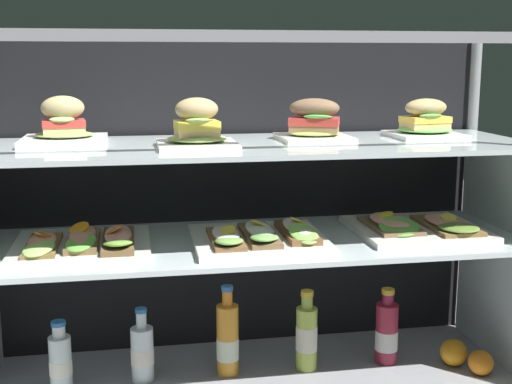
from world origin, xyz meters
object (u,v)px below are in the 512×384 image
(plated_roll_sandwich_right_of_center, at_px, (197,130))
(juice_bottle_tucked_behind, at_px, (307,336))
(open_sandwich_tray_center, at_px, (84,242))
(plated_roll_sandwich_near_right_corner, at_px, (314,124))
(plated_roll_sandwich_near_left_corner, at_px, (425,123))
(open_sandwich_tray_mid_left, at_px, (261,237))
(juice_bottle_front_fourth, at_px, (142,352))
(orange_fruit_near_left_post, at_px, (481,363))
(open_sandwich_tray_left_of_center, at_px, (417,227))
(plated_roll_sandwich_far_right, at_px, (64,128))
(juice_bottle_front_middle, at_px, (387,333))
(juice_bottle_back_left, at_px, (60,361))
(juice_bottle_near_post, at_px, (228,340))
(orange_fruit_beside_bottles, at_px, (454,353))

(plated_roll_sandwich_right_of_center, height_order, juice_bottle_tucked_behind, plated_roll_sandwich_right_of_center)
(plated_roll_sandwich_right_of_center, distance_m, open_sandwich_tray_center, 0.40)
(plated_roll_sandwich_near_right_corner, relative_size, plated_roll_sandwich_near_left_corner, 1.00)
(plated_roll_sandwich_right_of_center, height_order, open_sandwich_tray_mid_left, plated_roll_sandwich_right_of_center)
(juice_bottle_front_fourth, height_order, orange_fruit_near_left_post, juice_bottle_front_fourth)
(juice_bottle_front_fourth, bearing_deg, open_sandwich_tray_left_of_center, -3.59)
(open_sandwich_tray_mid_left, bearing_deg, plated_roll_sandwich_far_right, 167.04)
(juice_bottle_tucked_behind, relative_size, juice_bottle_front_middle, 1.05)
(open_sandwich_tray_center, height_order, juice_bottle_back_left, open_sandwich_tray_center)
(open_sandwich_tray_center, xyz_separation_m, juice_bottle_front_fourth, (0.14, 0.05, -0.33))
(open_sandwich_tray_mid_left, relative_size, juice_bottle_front_middle, 1.55)
(juice_bottle_front_fourth, bearing_deg, plated_roll_sandwich_near_right_corner, -0.10)
(juice_bottle_near_post, distance_m, orange_fruit_beside_bottles, 0.65)
(plated_roll_sandwich_near_left_corner, height_order, open_sandwich_tray_center, plated_roll_sandwich_near_left_corner)
(open_sandwich_tray_center, distance_m, open_sandwich_tray_left_of_center, 0.89)
(plated_roll_sandwich_near_left_corner, bearing_deg, open_sandwich_tray_center, -175.92)
(open_sandwich_tray_mid_left, relative_size, open_sandwich_tray_left_of_center, 1.00)
(juice_bottle_tucked_behind, bearing_deg, orange_fruit_beside_bottles, -7.25)
(juice_bottle_near_post, bearing_deg, open_sandwich_tray_mid_left, -45.50)
(juice_bottle_back_left, height_order, orange_fruit_beside_bottles, juice_bottle_back_left)
(plated_roll_sandwich_right_of_center, bearing_deg, plated_roll_sandwich_far_right, 159.42)
(plated_roll_sandwich_near_left_corner, bearing_deg, plated_roll_sandwich_right_of_center, -170.60)
(open_sandwich_tray_left_of_center, height_order, juice_bottle_back_left, open_sandwich_tray_left_of_center)
(plated_roll_sandwich_far_right, relative_size, juice_bottle_front_middle, 0.95)
(open_sandwich_tray_left_of_center, bearing_deg, plated_roll_sandwich_near_left_corner, 59.04)
(juice_bottle_front_fourth, distance_m, orange_fruit_near_left_post, 0.93)
(plated_roll_sandwich_far_right, xyz_separation_m, plated_roll_sandwich_right_of_center, (0.33, -0.12, 0.00))
(plated_roll_sandwich_far_right, height_order, open_sandwich_tray_center, plated_roll_sandwich_far_right)
(juice_bottle_tucked_behind, bearing_deg, plated_roll_sandwich_far_right, 176.18)
(plated_roll_sandwich_right_of_center, bearing_deg, juice_bottle_back_left, 166.23)
(plated_roll_sandwich_near_right_corner, height_order, juice_bottle_near_post, plated_roll_sandwich_near_right_corner)
(orange_fruit_near_left_post, bearing_deg, juice_bottle_front_middle, 151.24)
(juice_bottle_front_middle, bearing_deg, plated_roll_sandwich_near_right_corner, 177.69)
(open_sandwich_tray_left_of_center, relative_size, juice_bottle_front_fourth, 1.67)
(juice_bottle_front_fourth, xyz_separation_m, orange_fruit_beside_bottles, (0.87, -0.07, -0.04))
(juice_bottle_front_fourth, xyz_separation_m, orange_fruit_near_left_post, (0.92, -0.13, -0.04))
(juice_bottle_front_fourth, relative_size, juice_bottle_near_post, 0.80)
(plated_roll_sandwich_near_right_corner, relative_size, orange_fruit_near_left_post, 2.68)
(plated_roll_sandwich_near_left_corner, xyz_separation_m, open_sandwich_tray_center, (-0.92, -0.07, -0.28))
(orange_fruit_beside_bottles, distance_m, orange_fruit_near_left_post, 0.08)
(juice_bottle_front_middle, bearing_deg, open_sandwich_tray_left_of_center, -31.17)
(open_sandwich_tray_center, relative_size, open_sandwich_tray_mid_left, 1.00)
(plated_roll_sandwich_near_left_corner, height_order, juice_bottle_near_post, plated_roll_sandwich_near_left_corner)
(plated_roll_sandwich_right_of_center, distance_m, juice_bottle_front_fourth, 0.63)
(open_sandwich_tray_left_of_center, xyz_separation_m, juice_bottle_near_post, (-0.52, 0.04, -0.31))
(plated_roll_sandwich_far_right, distance_m, open_sandwich_tray_mid_left, 0.57)
(plated_roll_sandwich_right_of_center, bearing_deg, open_sandwich_tray_mid_left, 3.67)
(plated_roll_sandwich_near_right_corner, bearing_deg, juice_bottle_back_left, -179.65)
(juice_bottle_back_left, relative_size, orange_fruit_near_left_post, 2.67)
(plated_roll_sandwich_right_of_center, height_order, juice_bottle_back_left, plated_roll_sandwich_right_of_center)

